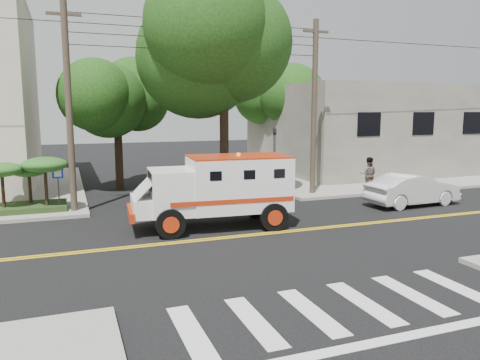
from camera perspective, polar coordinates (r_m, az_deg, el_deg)
name	(u,v)px	position (r m, az deg, el deg)	size (l,w,h in m)	color
ground	(243,236)	(16.97, 0.32, -6.84)	(100.00, 100.00, 0.00)	black
sidewalk_ne	(350,171)	(34.95, 13.26, 1.08)	(17.00, 17.00, 0.15)	gray
building_right	(365,128)	(35.95, 14.99, 6.14)	(14.00, 12.00, 6.00)	#6C655C
utility_pole_left	(69,110)	(21.29, -20.12, 8.04)	(0.28, 0.28, 9.00)	#382D23
utility_pole_right	(314,110)	(24.67, 9.02, 8.46)	(0.28, 0.28, 9.00)	#382D23
tree_main	(234,52)	(23.01, -0.68, 15.30)	(6.08, 5.70, 9.85)	black
tree_left	(123,87)	(27.28, -14.13, 10.90)	(4.48, 4.20, 7.70)	black
tree_right	(280,87)	(34.38, 4.87, 11.21)	(4.80, 4.50, 8.20)	black
traffic_signal	(274,156)	(23.11, 4.21, 2.89)	(0.15, 0.18, 3.60)	#3F3F42
accessibility_sign	(58,183)	(21.70, -21.28, -0.34)	(0.45, 0.10, 2.02)	#3F3F42
palm_planter	(27,177)	(22.16, -24.50, 0.38)	(3.52, 2.63, 2.36)	#1E3314
armored_truck	(219,187)	(17.88, -2.60, -0.89)	(6.22, 2.83, 2.76)	white
parked_sedan	(413,189)	(23.60, 20.29, -1.09)	(1.61, 4.62, 1.52)	#BCBCBC
pedestrian_a	(282,171)	(26.62, 5.19, 1.12)	(0.67, 0.44, 1.83)	gray
pedestrian_b	(368,174)	(25.93, 15.38, 0.67)	(0.90, 0.70, 1.85)	gray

